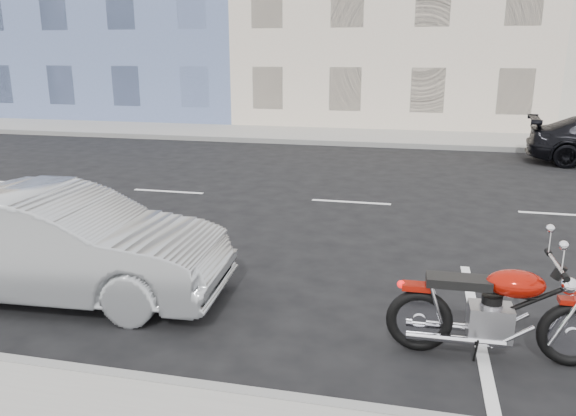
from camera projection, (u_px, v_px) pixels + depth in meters
The scene contains 4 objects.
ground at pixel (453, 208), 10.95m from camera, with size 120.00×120.00×0.00m, color black.
sidewalk_far at pixel (297, 135), 20.18m from camera, with size 80.00×3.40×0.15m, color gray.
curb_far at pixel (286, 141), 18.59m from camera, with size 80.00×0.12×0.16m, color gray.
sedan_silver at pixel (59, 244), 6.85m from camera, with size 1.44×4.13×1.36m, color #95999C.
Camera 1 is at (-0.78, -11.01, 2.94)m, focal length 35.00 mm.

